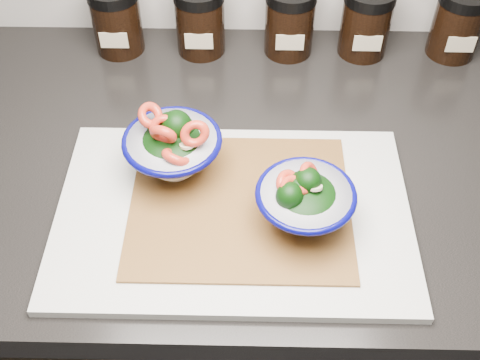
{
  "coord_description": "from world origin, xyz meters",
  "views": [
    {
      "loc": [
        -0.11,
        0.85,
        1.5
      ],
      "look_at": [
        -0.12,
        1.34,
        0.96
      ],
      "focal_mm": 45.0,
      "sensor_mm": 36.0,
      "label": 1
    }
  ],
  "objects_px": {
    "spice_jar_a": "(116,19)",
    "spice_jar_e": "(458,23)",
    "spice_jar_c": "(290,21)",
    "spice_jar_d": "(366,22)",
    "bowl_left": "(173,147)",
    "bowl_right": "(304,201)",
    "spice_jar_b": "(200,20)",
    "cutting_board": "(233,213)"
  },
  "relations": [
    {
      "from": "spice_jar_a",
      "to": "spice_jar_c",
      "type": "xyz_separation_m",
      "value": [
        0.28,
        0.0,
        0.0
      ]
    },
    {
      "from": "cutting_board",
      "to": "spice_jar_a",
      "type": "xyz_separation_m",
      "value": [
        -0.2,
        0.36,
        0.05
      ]
    },
    {
      "from": "bowl_left",
      "to": "bowl_right",
      "type": "relative_size",
      "value": 1.06
    },
    {
      "from": "spice_jar_e",
      "to": "spice_jar_b",
      "type": "bearing_deg",
      "value": 180.0
    },
    {
      "from": "bowl_right",
      "to": "spice_jar_b",
      "type": "distance_m",
      "value": 0.41
    },
    {
      "from": "spice_jar_b",
      "to": "spice_jar_d",
      "type": "xyz_separation_m",
      "value": [
        0.27,
        0.0,
        0.0
      ]
    },
    {
      "from": "cutting_board",
      "to": "bowl_left",
      "type": "xyz_separation_m",
      "value": [
        -0.08,
        0.07,
        0.05
      ]
    },
    {
      "from": "bowl_left",
      "to": "spice_jar_c",
      "type": "xyz_separation_m",
      "value": [
        0.16,
        0.29,
        -0.0
      ]
    },
    {
      "from": "spice_jar_d",
      "to": "bowl_left",
      "type": "bearing_deg",
      "value": -134.06
    },
    {
      "from": "spice_jar_c",
      "to": "spice_jar_e",
      "type": "distance_m",
      "value": 0.27
    },
    {
      "from": "spice_jar_b",
      "to": "spice_jar_e",
      "type": "bearing_deg",
      "value": 0.0
    },
    {
      "from": "bowl_left",
      "to": "bowl_right",
      "type": "height_order",
      "value": "bowl_left"
    },
    {
      "from": "spice_jar_b",
      "to": "spice_jar_d",
      "type": "bearing_deg",
      "value": 0.0
    },
    {
      "from": "cutting_board",
      "to": "spice_jar_a",
      "type": "distance_m",
      "value": 0.42
    },
    {
      "from": "cutting_board",
      "to": "spice_jar_a",
      "type": "bearing_deg",
      "value": 119.0
    },
    {
      "from": "cutting_board",
      "to": "spice_jar_b",
      "type": "relative_size",
      "value": 3.98
    },
    {
      "from": "spice_jar_a",
      "to": "spice_jar_e",
      "type": "height_order",
      "value": "same"
    },
    {
      "from": "cutting_board",
      "to": "spice_jar_b",
      "type": "bearing_deg",
      "value": 100.02
    },
    {
      "from": "spice_jar_d",
      "to": "spice_jar_e",
      "type": "bearing_deg",
      "value": 0.0
    },
    {
      "from": "bowl_left",
      "to": "spice_jar_a",
      "type": "height_order",
      "value": "bowl_left"
    },
    {
      "from": "bowl_right",
      "to": "spice_jar_a",
      "type": "bearing_deg",
      "value": 127.04
    },
    {
      "from": "bowl_left",
      "to": "spice_jar_d",
      "type": "relative_size",
      "value": 1.14
    },
    {
      "from": "bowl_right",
      "to": "spice_jar_a",
      "type": "height_order",
      "value": "spice_jar_a"
    },
    {
      "from": "cutting_board",
      "to": "spice_jar_d",
      "type": "height_order",
      "value": "spice_jar_d"
    },
    {
      "from": "spice_jar_c",
      "to": "cutting_board",
      "type": "bearing_deg",
      "value": -102.73
    },
    {
      "from": "bowl_left",
      "to": "spice_jar_a",
      "type": "bearing_deg",
      "value": 112.33
    },
    {
      "from": "spice_jar_a",
      "to": "bowl_left",
      "type": "bearing_deg",
      "value": -67.67
    },
    {
      "from": "spice_jar_a",
      "to": "spice_jar_d",
      "type": "xyz_separation_m",
      "value": [
        0.4,
        0.0,
        0.0
      ]
    },
    {
      "from": "spice_jar_e",
      "to": "spice_jar_c",
      "type": "bearing_deg",
      "value": 180.0
    },
    {
      "from": "spice_jar_d",
      "to": "spice_jar_e",
      "type": "relative_size",
      "value": 1.0
    },
    {
      "from": "cutting_board",
      "to": "bowl_right",
      "type": "relative_size",
      "value": 3.7
    },
    {
      "from": "bowl_left",
      "to": "spice_jar_c",
      "type": "bearing_deg",
      "value": 61.28
    },
    {
      "from": "cutting_board",
      "to": "spice_jar_d",
      "type": "bearing_deg",
      "value": 60.42
    },
    {
      "from": "spice_jar_b",
      "to": "spice_jar_c",
      "type": "xyz_separation_m",
      "value": [
        0.15,
        0.0,
        0.0
      ]
    },
    {
      "from": "bowl_left",
      "to": "spice_jar_a",
      "type": "relative_size",
      "value": 1.14
    },
    {
      "from": "bowl_left",
      "to": "spice_jar_e",
      "type": "relative_size",
      "value": 1.14
    },
    {
      "from": "bowl_right",
      "to": "spice_jar_e",
      "type": "height_order",
      "value": "spice_jar_e"
    },
    {
      "from": "spice_jar_c",
      "to": "spice_jar_d",
      "type": "bearing_deg",
      "value": 0.0
    },
    {
      "from": "spice_jar_c",
      "to": "spice_jar_a",
      "type": "bearing_deg",
      "value": 180.0
    },
    {
      "from": "bowl_left",
      "to": "spice_jar_e",
      "type": "distance_m",
      "value": 0.52
    },
    {
      "from": "spice_jar_a",
      "to": "spice_jar_e",
      "type": "bearing_deg",
      "value": 0.0
    },
    {
      "from": "spice_jar_d",
      "to": "spice_jar_e",
      "type": "xyz_separation_m",
      "value": [
        0.15,
        0.0,
        0.0
      ]
    }
  ]
}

